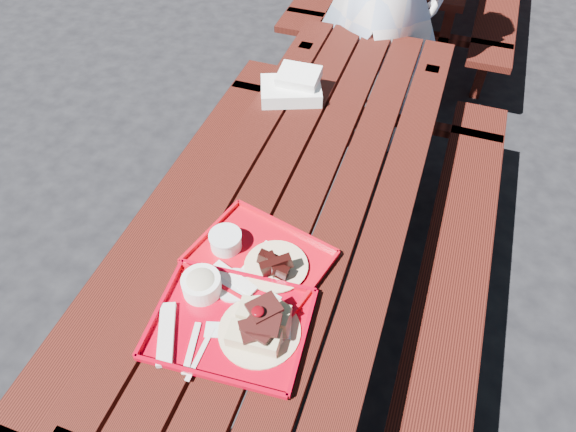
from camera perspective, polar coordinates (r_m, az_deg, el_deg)
The scene contains 5 objects.
ground at distance 2.37m, azimuth 1.22°, elevation -10.61°, with size 60.00×60.00×0.00m, color black.
picnic_table_near at distance 1.92m, azimuth 1.49°, elevation -1.98°, with size 1.41×2.40×0.75m.
near_tray at distance 1.47m, azimuth -6.27°, elevation -10.79°, with size 0.46×0.37×0.14m.
far_tray at distance 1.59m, azimuth -3.53°, elevation -4.60°, with size 0.46×0.40×0.07m.
white_cloth at distance 2.21m, azimuth 0.58°, elevation 14.17°, with size 0.30×0.26×0.10m.
Camera 1 is at (0.36, -1.17, 2.04)m, focal length 32.00 mm.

